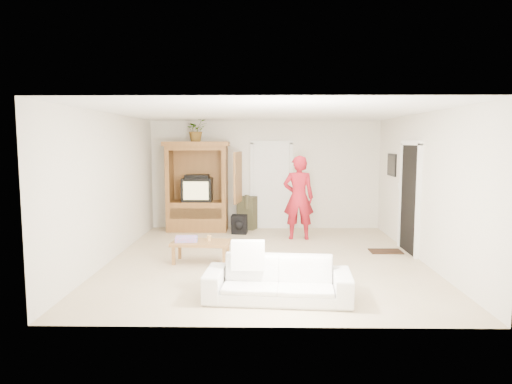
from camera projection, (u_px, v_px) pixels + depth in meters
The scene contains 19 objects.
floor at pixel (266, 259), 8.17m from camera, with size 6.00×6.00×0.00m, color tan.
ceiling at pixel (266, 113), 7.88m from camera, with size 6.00×6.00×0.00m, color white.
wall_back at pixel (265, 175), 11.01m from camera, with size 5.50×5.50×0.00m, color silver.
wall_front at pixel (268, 215), 5.04m from camera, with size 5.50×5.50×0.00m, color silver.
wall_left at pixel (111, 187), 8.07m from camera, with size 6.00×6.00×0.00m, color silver.
wall_right at pixel (423, 188), 7.98m from camera, with size 6.00×6.00×0.00m, color silver.
armoire at pixel (198, 192), 10.74m from camera, with size 1.82×1.14×2.10m.
door_back at pixel (271, 186), 11.01m from camera, with size 0.85×0.05×2.04m, color white.
doorway_right at pixel (410, 199), 8.61m from camera, with size 0.05×0.90×2.04m, color black.
framed_picture at pixel (392, 165), 9.84m from camera, with size 0.03×0.60×0.48m, color black.
doormat at pixel (386, 251), 8.73m from camera, with size 0.60×0.40×0.02m, color #382316.
plant at pixel (196, 130), 10.55m from camera, with size 0.48×0.42×0.53m, color #4C7238.
man at pixel (299, 198), 9.79m from camera, with size 0.66×0.43×1.81m, color #A51622.
sofa at pixel (278, 279), 6.06m from camera, with size 1.93×0.75×0.56m, color silver.
coffee_table at pixel (201, 244), 7.95m from camera, with size 1.04×0.62×0.37m.
towel at pixel (186, 239), 7.94m from camera, with size 0.38×0.28×0.08m, color #E84D85.
candle at pixel (209, 238), 7.98m from camera, with size 0.08×0.08×0.10m, color tan.
backpack_black at pixel (239, 225), 10.37m from camera, with size 0.35×0.20×0.43m, color black, non-canonical shape.
backpack_olive at pixel (247, 213), 10.96m from camera, with size 0.42×0.31×0.79m, color #47442B, non-canonical shape.
Camera 1 is at (-0.05, -7.99, 2.11)m, focal length 32.00 mm.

